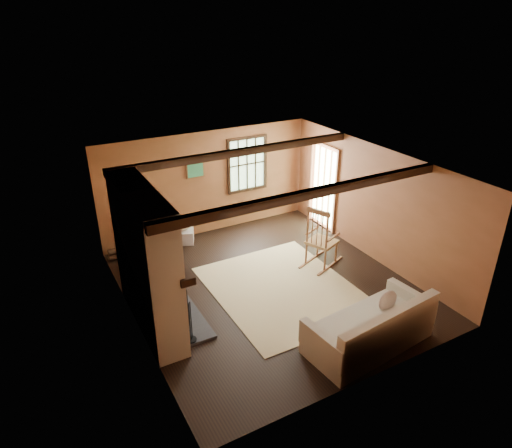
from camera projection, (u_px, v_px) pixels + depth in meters
ground at (268, 286)px, 8.71m from camera, size 5.50×5.50×0.00m
room_envelope at (272, 201)px, 8.31m from camera, size 5.02×5.52×2.44m
fireplace at (148, 266)px, 7.27m from camera, size 1.02×2.30×2.40m
rug at (283, 289)px, 8.64m from camera, size 2.50×3.00×0.01m
rocking_chair at (321, 241)px, 9.23m from camera, size 1.06×0.82×1.31m
sofa at (372, 330)px, 7.07m from camera, size 2.16×1.12×0.84m
firewood_pile at (125, 252)px, 9.69m from camera, size 0.70×0.13×0.25m
laundry_basket at (182, 236)px, 10.28m from camera, size 0.61×0.55×0.30m
basket_pillow at (182, 226)px, 10.17m from camera, size 0.51×0.44×0.22m
armchair at (150, 247)px, 9.37m from camera, size 1.13×1.13×0.74m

